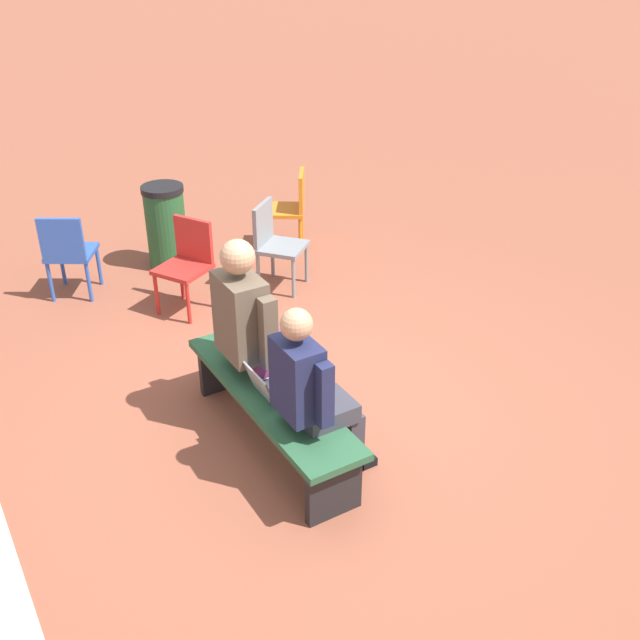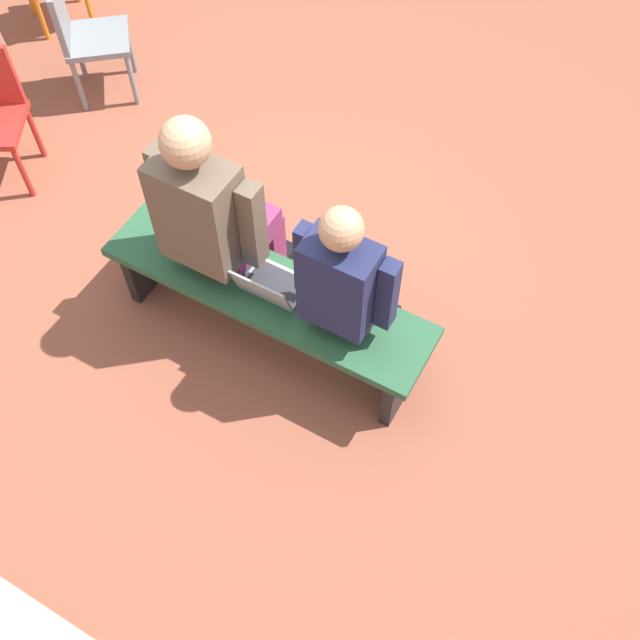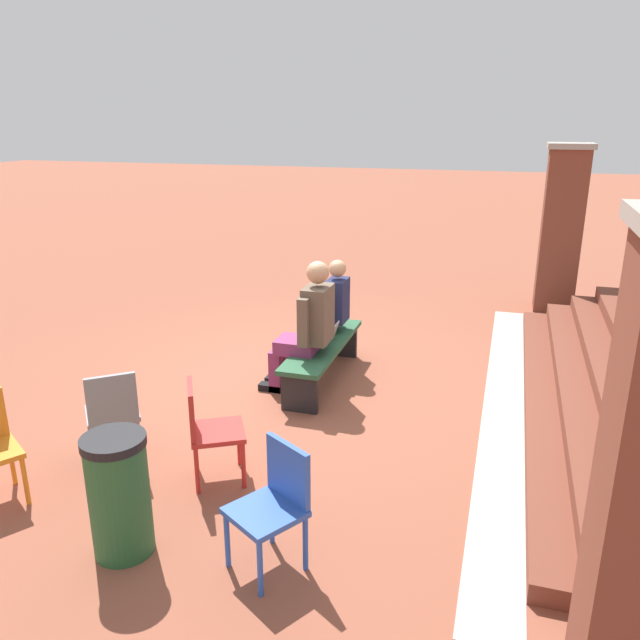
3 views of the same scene
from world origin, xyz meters
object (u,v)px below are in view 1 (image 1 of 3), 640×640
Objects in this scene: person_adult at (257,328)px; plastic_chair_near_bench_right at (68,250)px; plastic_chair_mid_courtyard at (291,205)px; plastic_chair_far_right at (187,260)px; person_student at (312,390)px; laptop at (271,388)px; litter_bin at (166,226)px; bench at (271,402)px; plastic_chair_by_pillar at (274,240)px.

plastic_chair_near_bench_right is (2.63, 0.64, -0.27)m from person_adult.
plastic_chair_far_right is at bearing 116.17° from plastic_chair_mid_courtyard.
person_adult is 3.11m from plastic_chair_mid_courtyard.
plastic_chair_far_right is at bearing -5.16° from person_student.
litter_bin is (3.17, -0.47, -0.07)m from laptop.
laptop is at bearing 148.61° from plastic_chair_mid_courtyard.
plastic_chair_far_right is (1.86, -0.23, -0.27)m from person_adult.
plastic_chair_mid_courtyard is at bearing -27.20° from person_student.
plastic_chair_near_bench_right is at bearing 10.93° from bench.
plastic_chair_far_right is at bearing -131.60° from plastic_chair_near_bench_right.
plastic_chair_far_right is (2.18, -0.30, 0.13)m from bench.
person_adult is 1.71× the size of plastic_chair_near_bench_right.
plastic_chair_far_right and plastic_chair_near_bench_right have the same top height.
plastic_chair_by_pillar is at bearing -23.27° from person_student.
plastic_chair_near_bench_right is at bearing 65.73° from plastic_chair_by_pillar.
person_adult is 2.72m from plastic_chair_near_bench_right.
plastic_chair_far_right is 1.65m from plastic_chair_mid_courtyard.
person_adult reaches higher than person_student.
plastic_chair_near_bench_right is (2.95, 0.57, 0.13)m from bench.
person_adult reaches higher than plastic_chair_far_right.
plastic_chair_by_pillar is at bearing -28.68° from bench.
laptop is at bearing 166.57° from person_adult.
plastic_chair_mid_courtyard is at bearing -33.47° from person_adult.
plastic_chair_mid_courtyard is 1.34m from litter_bin.
person_student reaches higher than plastic_chair_near_bench_right.
person_adult reaches higher than laptop.
person_student reaches higher than laptop.
plastic_chair_near_bench_right is 0.98× the size of litter_bin.
laptop reaches higher than bench.
person_adult is at bearing -0.66° from person_student.
plastic_chair_near_bench_right is at bearing 100.38° from litter_bin.
plastic_chair_mid_courtyard and plastic_chair_near_bench_right have the same top height.
person_adult is (0.32, -0.07, 0.40)m from bench.
laptop is 0.37× the size of litter_bin.
plastic_chair_mid_courtyard reaches higher than bench.
plastic_chair_by_pillar is 1.00× the size of plastic_chair_near_bench_right.
bench is at bearing 171.67° from litter_bin.
plastic_chair_by_pillar is (2.19, -1.19, -0.02)m from laptop.
person_student is 3.76m from plastic_chair_mid_courtyard.
person_adult is at bearing 172.19° from litter_bin.
plastic_chair_by_pillar reaches higher than laptop.
litter_bin is (0.96, -0.16, -0.05)m from plastic_chair_far_right.
person_student is 0.45m from laptop.
person_adult is 1.67× the size of litter_bin.
plastic_chair_mid_courtyard is at bearing -31.39° from laptop.
bench is at bearing 148.46° from plastic_chair_mid_courtyard.
bench is at bearing -18.34° from laptop.
person_student is at bearing 156.73° from plastic_chair_by_pillar.
person_student is at bearing 173.69° from litter_bin.
person_adult reaches higher than bench.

